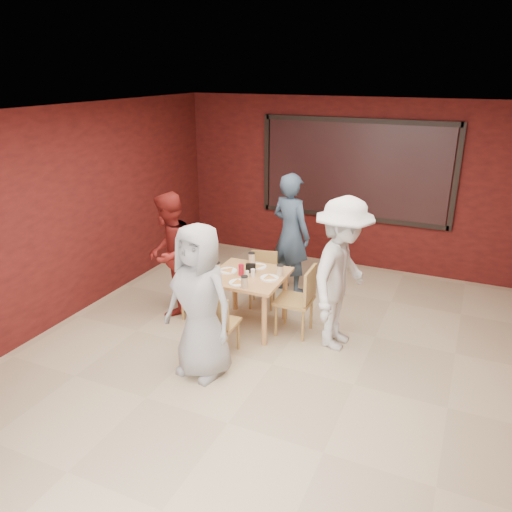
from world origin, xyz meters
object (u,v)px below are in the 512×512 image
at_px(chair_back, 263,275).
at_px(diner_right, 342,275).
at_px(chair_front, 217,321).
at_px(diner_back, 291,234).
at_px(diner_front, 200,302).
at_px(dining_table, 248,281).
at_px(chair_right, 300,297).
at_px(chair_left, 193,279).
at_px(diner_left, 169,254).

relative_size(chair_back, diner_right, 0.41).
height_order(chair_front, diner_back, diner_back).
relative_size(chair_back, diner_front, 0.44).
bearing_deg(dining_table, diner_right, 1.24).
distance_m(chair_front, diner_right, 1.56).
relative_size(dining_table, diner_front, 0.55).
height_order(chair_front, diner_front, diner_front).
bearing_deg(chair_right, dining_table, -172.91).
distance_m(chair_front, chair_back, 1.53).
height_order(chair_front, chair_left, chair_left).
bearing_deg(chair_left, diner_front, -55.23).
distance_m(chair_back, diner_left, 1.36).
xyz_separation_m(chair_right, diner_right, (0.52, -0.06, 0.42)).
distance_m(chair_left, diner_left, 0.46).
distance_m(diner_back, diner_left, 1.82).
height_order(dining_table, chair_left, chair_left).
bearing_deg(chair_front, chair_right, 52.95).
relative_size(diner_front, diner_back, 0.96).
relative_size(chair_right, diner_front, 0.52).
xyz_separation_m(chair_left, chair_right, (1.51, 0.10, -0.02)).
xyz_separation_m(chair_back, diner_right, (1.30, -0.67, 0.50)).
relative_size(dining_table, chair_left, 1.00).
relative_size(dining_table, diner_left, 0.56).
bearing_deg(diner_front, chair_right, 70.66).
xyz_separation_m(diner_front, diner_right, (1.23, 1.21, 0.06)).
xyz_separation_m(dining_table, chair_right, (0.68, 0.08, -0.13)).
relative_size(chair_left, chair_right, 1.04).
relative_size(chair_back, chair_left, 0.82).
xyz_separation_m(dining_table, diner_right, (1.21, 0.03, 0.29)).
xyz_separation_m(dining_table, diner_front, (-0.02, -1.18, 0.22)).
xyz_separation_m(chair_front, diner_left, (-1.16, 0.81, 0.38)).
bearing_deg(chair_front, diner_back, 87.11).
height_order(diner_front, diner_right, diner_right).
bearing_deg(chair_left, diner_right, 1.10).
xyz_separation_m(diner_left, diner_right, (2.38, 0.05, 0.09)).
bearing_deg(diner_back, chair_left, 75.16).
xyz_separation_m(dining_table, chair_back, (-0.09, 0.70, -0.21)).
bearing_deg(dining_table, diner_left, -178.74).
distance_m(chair_left, chair_right, 1.52).
distance_m(chair_right, diner_back, 1.39).
relative_size(chair_right, diner_back, 0.50).
height_order(chair_left, diner_right, diner_right).
xyz_separation_m(chair_right, diner_left, (-1.86, -0.11, 0.33)).
bearing_deg(chair_front, diner_front, -91.66).
distance_m(chair_left, diner_back, 1.64).
bearing_deg(chair_right, chair_left, -176.30).
xyz_separation_m(chair_front, chair_left, (-0.82, 0.82, 0.07)).
relative_size(chair_front, chair_back, 1.06).
height_order(chair_back, diner_left, diner_left).
relative_size(diner_front, diner_right, 0.93).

